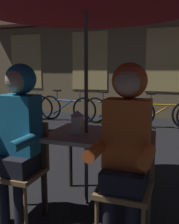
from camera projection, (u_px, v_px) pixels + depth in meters
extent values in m
plane|color=black|center=(86.00, 203.00, 2.63)|extent=(60.00, 60.00, 0.00)
cube|color=#B2AD9E|center=(86.00, 135.00, 2.52)|extent=(0.72, 0.72, 0.04)
cylinder|color=#2D2319|center=(43.00, 178.00, 2.39)|extent=(0.04, 0.04, 0.70)
cylinder|color=#2D2319|center=(108.00, 189.00, 2.18)|extent=(0.04, 0.04, 0.70)
cylinder|color=#2D2319|center=(70.00, 157.00, 2.97)|extent=(0.04, 0.04, 0.70)
cylinder|color=#2D2319|center=(124.00, 164.00, 2.76)|extent=(0.04, 0.04, 0.70)
cylinder|color=#4C4C51|center=(86.00, 93.00, 2.45)|extent=(0.04, 0.04, 2.25)
cube|color=white|center=(78.00, 134.00, 2.44)|extent=(0.11, 0.11, 0.02)
cube|color=white|center=(78.00, 125.00, 2.42)|extent=(0.09, 0.09, 0.16)
pyramid|color=white|center=(78.00, 113.00, 2.41)|extent=(0.11, 0.11, 0.06)
cube|color=olive|center=(19.00, 173.00, 2.31)|extent=(0.40, 0.40, 0.04)
cylinder|color=olive|center=(26.00, 209.00, 2.14)|extent=(0.03, 0.03, 0.41)
cylinder|color=olive|center=(46.00, 191.00, 2.45)|extent=(0.03, 0.03, 0.41)
cylinder|color=olive|center=(16.00, 186.00, 2.57)|extent=(0.03, 0.03, 0.41)
cube|color=olive|center=(29.00, 143.00, 2.45)|extent=(0.40, 0.03, 0.42)
cube|color=olive|center=(125.00, 190.00, 1.99)|extent=(0.40, 0.40, 0.04)
cylinder|color=olive|center=(97.00, 224.00, 1.93)|extent=(0.03, 0.03, 0.41)
cylinder|color=olive|center=(149.00, 210.00, 2.13)|extent=(0.03, 0.03, 0.41)
cylinder|color=olive|center=(109.00, 203.00, 2.25)|extent=(0.03, 0.03, 0.41)
cube|color=olive|center=(130.00, 154.00, 2.13)|extent=(0.40, 0.03, 0.42)
cylinder|color=black|center=(20.00, 203.00, 2.20)|extent=(0.11, 0.11, 0.45)
cylinder|color=black|center=(3.00, 199.00, 2.26)|extent=(0.11, 0.11, 0.45)
cube|color=black|center=(19.00, 163.00, 2.30)|extent=(0.32, 0.36, 0.16)
cube|color=teal|center=(19.00, 124.00, 2.28)|extent=(0.34, 0.22, 0.52)
cylinder|color=teal|center=(23.00, 143.00, 2.03)|extent=(0.09, 0.30, 0.09)
sphere|color=tan|center=(18.00, 80.00, 2.22)|extent=(0.21, 0.21, 0.21)
sphere|color=teal|center=(21.00, 79.00, 2.26)|extent=(0.27, 0.27, 0.27)
cylinder|color=black|center=(109.00, 221.00, 1.94)|extent=(0.11, 0.11, 0.45)
cube|color=black|center=(125.00, 178.00, 1.98)|extent=(0.32, 0.36, 0.16)
cube|color=#E05B23|center=(127.00, 133.00, 1.96)|extent=(0.34, 0.22, 0.52)
cylinder|color=#E05B23|center=(147.00, 156.00, 1.71)|extent=(0.09, 0.30, 0.09)
cylinder|color=#E05B23|center=(95.00, 151.00, 1.83)|extent=(0.09, 0.30, 0.09)
sphere|color=tan|center=(128.00, 82.00, 1.90)|extent=(0.21, 0.21, 0.21)
sphere|color=#E05B23|center=(130.00, 81.00, 1.94)|extent=(0.27, 0.27, 0.27)
cube|color=#937A56|center=(130.00, 7.00, 7.37)|extent=(10.00, 0.60, 6.20)
cube|color=#F4D17A|center=(26.00, 62.00, 8.43)|extent=(1.10, 0.02, 1.70)
cube|color=#F4D17A|center=(90.00, 61.00, 7.70)|extent=(1.10, 0.02, 1.70)
cube|color=#F4D17A|center=(166.00, 60.00, 6.96)|extent=(1.10, 0.02, 1.70)
cube|color=#331914|center=(126.00, 19.00, 7.02)|extent=(9.00, 0.36, 0.08)
torus|color=black|center=(41.00, 108.00, 6.94)|extent=(0.66, 0.14, 0.66)
torus|color=black|center=(7.00, 107.00, 7.15)|extent=(0.66, 0.14, 0.66)
cylinder|color=#ADA89E|center=(23.00, 99.00, 7.01)|extent=(0.83, 0.14, 0.04)
cylinder|color=#ADA89E|center=(20.00, 106.00, 7.06)|extent=(0.61, 0.11, 0.44)
cylinder|color=#ADA89E|center=(14.00, 95.00, 7.05)|extent=(0.02, 0.02, 0.24)
cube|color=black|center=(13.00, 90.00, 7.03)|extent=(0.21, 0.11, 0.04)
cylinder|color=#ADA89E|center=(37.00, 95.00, 6.91)|extent=(0.02, 0.02, 0.28)
cylinder|color=black|center=(36.00, 89.00, 6.88)|extent=(0.44, 0.08, 0.02)
torus|color=black|center=(84.00, 110.00, 6.59)|extent=(0.66, 0.10, 0.66)
torus|color=black|center=(50.00, 107.00, 7.00)|extent=(0.66, 0.10, 0.66)
cylinder|color=#1E4C93|center=(67.00, 101.00, 6.76)|extent=(0.84, 0.10, 0.04)
cylinder|color=#1E4C93|center=(63.00, 107.00, 6.84)|extent=(0.61, 0.08, 0.44)
cylinder|color=#1E4C93|center=(57.00, 96.00, 6.86)|extent=(0.02, 0.02, 0.24)
cube|color=black|center=(57.00, 91.00, 6.83)|extent=(0.21, 0.10, 0.04)
cylinder|color=#1E4C93|center=(80.00, 96.00, 6.58)|extent=(0.02, 0.02, 0.28)
cylinder|color=black|center=(80.00, 90.00, 6.56)|extent=(0.44, 0.06, 0.02)
torus|color=black|center=(133.00, 114.00, 6.03)|extent=(0.65, 0.20, 0.66)
torus|color=black|center=(95.00, 110.00, 6.57)|extent=(0.65, 0.20, 0.66)
cylinder|color=#1E4C93|center=(113.00, 103.00, 6.26)|extent=(0.82, 0.22, 0.04)
cylinder|color=#1E4C93|center=(109.00, 110.00, 6.36)|extent=(0.60, 0.17, 0.44)
cylinder|color=#1E4C93|center=(103.00, 97.00, 6.39)|extent=(0.02, 0.02, 0.24)
cube|color=black|center=(103.00, 92.00, 6.37)|extent=(0.21, 0.12, 0.04)
cylinder|color=#1E4C93|center=(128.00, 98.00, 6.03)|extent=(0.02, 0.02, 0.28)
cylinder|color=black|center=(128.00, 92.00, 6.01)|extent=(0.43, 0.12, 0.02)
torus|color=black|center=(141.00, 113.00, 6.09)|extent=(0.66, 0.11, 0.66)
cylinder|color=#B78419|center=(164.00, 105.00, 5.93)|extent=(0.84, 0.11, 0.04)
cylinder|color=#B78419|center=(158.00, 112.00, 5.99)|extent=(0.61, 0.09, 0.44)
cylinder|color=#B78419|center=(151.00, 99.00, 5.98)|extent=(0.02, 0.02, 0.24)
cube|color=black|center=(151.00, 94.00, 5.96)|extent=(0.21, 0.10, 0.04)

